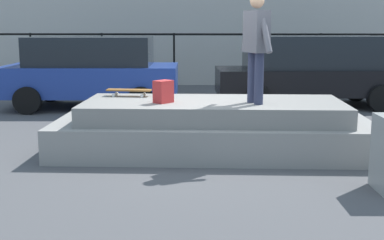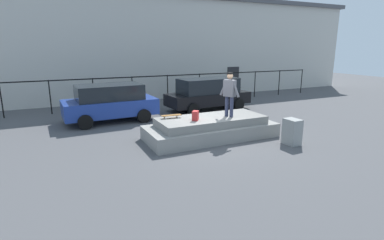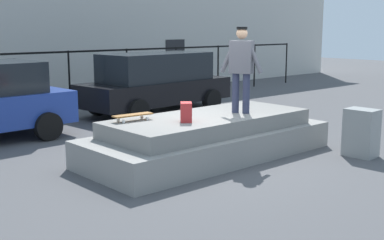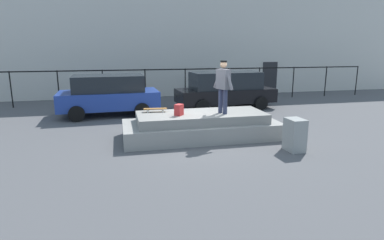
# 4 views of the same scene
# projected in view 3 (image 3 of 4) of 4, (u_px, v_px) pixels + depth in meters

# --- Properties ---
(ground_plane) EXTENTS (60.00, 60.00, 0.00)m
(ground_plane) POSITION_uv_depth(u_px,v_px,m) (208.00, 158.00, 9.87)
(ground_plane) COLOR #4C4C4F
(concrete_ledge) EXTENTS (5.07, 2.08, 0.83)m
(concrete_ledge) POSITION_uv_depth(u_px,v_px,m) (209.00, 138.00, 9.93)
(concrete_ledge) COLOR gray
(concrete_ledge) RESTS_ON ground_plane
(skateboarder) EXTENTS (0.45, 0.84, 1.69)m
(skateboarder) POSITION_uv_depth(u_px,v_px,m) (241.00, 64.00, 9.93)
(skateboarder) COLOR #2D334C
(skateboarder) RESTS_ON concrete_ledge
(skateboard) EXTENTS (0.78, 0.28, 0.12)m
(skateboard) POSITION_uv_depth(u_px,v_px,m) (133.00, 115.00, 9.24)
(skateboard) COLOR brown
(skateboard) RESTS_ON concrete_ledge
(backpack) EXTENTS (0.33, 0.34, 0.35)m
(backpack) POSITION_uv_depth(u_px,v_px,m) (186.00, 112.00, 9.14)
(backpack) COLOR red
(backpack) RESTS_ON concrete_ledge
(car_black_hatchback_mid) EXTENTS (4.82, 2.25, 1.77)m
(car_black_hatchback_mid) POSITION_uv_depth(u_px,v_px,m) (156.00, 81.00, 14.95)
(car_black_hatchback_mid) COLOR black
(car_black_hatchback_mid) RESTS_ON ground_plane
(utility_box) EXTENTS (0.46, 0.62, 0.94)m
(utility_box) POSITION_uv_depth(u_px,v_px,m) (361.00, 133.00, 9.95)
(utility_box) COLOR gray
(utility_box) RESTS_ON ground_plane
(fence_row) EXTENTS (24.06, 0.06, 1.80)m
(fence_row) POSITION_uv_depth(u_px,v_px,m) (36.00, 70.00, 15.07)
(fence_row) COLOR black
(fence_row) RESTS_ON ground_plane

